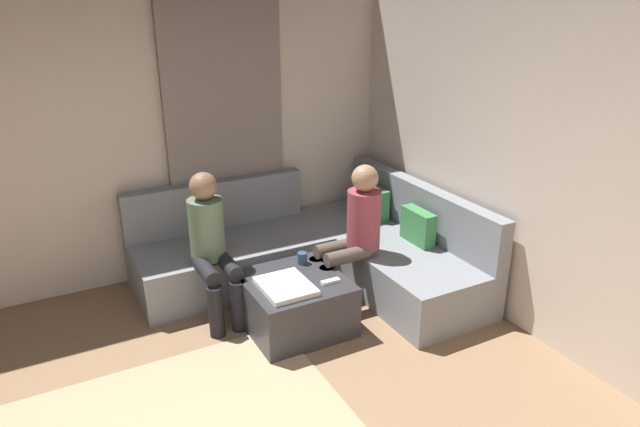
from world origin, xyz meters
The scene contains 10 objects.
wall_back centered at (0.00, 2.94, 1.35)m, with size 6.00×0.12×2.70m, color beige.
wall_left centered at (-2.94, 0.00, 1.35)m, with size 0.12×6.00×2.70m, color beige.
curtain_panel centered at (-2.84, 1.30, 1.25)m, with size 0.06×1.10×2.50m, color gray.
sectional_couch centered at (-2.08, 1.88, 0.28)m, with size 2.10×2.55×0.87m.
ottoman centered at (-1.46, 1.31, 0.21)m, with size 0.76×0.76×0.42m, color #333338.
folded_blanket centered at (-1.36, 1.19, 0.44)m, with size 0.44×0.36×0.04m, color white.
coffee_mug centered at (-1.68, 1.49, 0.47)m, with size 0.08×0.08×0.10m, color #334C72.
game_remote centered at (-1.28, 1.53, 0.43)m, with size 0.05×0.15×0.02m, color white.
person_on_couch_back centered at (-1.61, 1.93, 0.66)m, with size 0.30×0.60×1.20m.
person_on_couch_side centered at (-1.93, 0.82, 0.66)m, with size 0.60×0.30×1.20m.
Camera 1 is at (2.07, -0.35, 2.50)m, focal length 31.93 mm.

